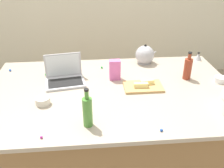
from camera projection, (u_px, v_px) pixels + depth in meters
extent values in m
cube|color=olive|center=(112.00, 136.00, 2.19)|extent=(1.89, 1.16, 0.87)
cube|color=tan|center=(112.00, 91.00, 1.98)|extent=(1.95, 1.22, 0.03)
cube|color=#B7B7BC|center=(65.00, 83.00, 2.05)|extent=(0.34, 0.27, 0.02)
cube|color=black|center=(65.00, 82.00, 2.04)|extent=(0.29, 0.20, 0.00)
cube|color=#B7B7BC|center=(63.00, 65.00, 2.10)|extent=(0.30, 0.06, 0.20)
cube|color=silver|center=(63.00, 65.00, 2.09)|extent=(0.27, 0.04, 0.18)
cylinder|color=#4C8C38|center=(88.00, 112.00, 1.53)|extent=(0.06, 0.06, 0.19)
cylinder|color=#4C8C38|center=(87.00, 95.00, 1.47)|extent=(0.03, 0.03, 0.05)
cylinder|color=black|center=(86.00, 90.00, 1.46)|extent=(0.03, 0.03, 0.01)
cylinder|color=maroon|center=(188.00, 69.00, 2.09)|extent=(0.07, 0.07, 0.18)
cylinder|color=maroon|center=(190.00, 56.00, 2.04)|extent=(0.03, 0.03, 0.05)
cylinder|color=black|center=(190.00, 53.00, 2.03)|extent=(0.03, 0.03, 0.01)
cylinder|color=#ADADB2|center=(144.00, 62.00, 2.42)|extent=(0.13, 0.13, 0.01)
sphere|color=#ADADB2|center=(145.00, 55.00, 2.39)|extent=(0.18, 0.18, 0.18)
cone|color=#ADADB2|center=(154.00, 53.00, 2.39)|extent=(0.08, 0.03, 0.07)
sphere|color=black|center=(145.00, 46.00, 2.34)|extent=(0.02, 0.02, 0.02)
cube|color=tan|center=(143.00, 87.00, 1.99)|extent=(0.30, 0.19, 0.02)
cube|color=#F4E58C|center=(141.00, 85.00, 1.96)|extent=(0.11, 0.04, 0.04)
cube|color=#F4E58C|center=(147.00, 82.00, 2.00)|extent=(0.11, 0.05, 0.04)
cylinder|color=white|center=(220.00, 79.00, 2.07)|extent=(0.09, 0.09, 0.05)
cylinder|color=beige|center=(43.00, 101.00, 1.78)|extent=(0.10, 0.10, 0.05)
cone|color=#B2B2B7|center=(198.00, 56.00, 2.48)|extent=(0.07, 0.07, 0.07)
cylinder|color=black|center=(199.00, 53.00, 2.46)|extent=(0.02, 0.02, 0.01)
cube|color=pink|center=(115.00, 70.00, 2.09)|extent=(0.09, 0.06, 0.17)
sphere|color=#CC3399|center=(41.00, 137.00, 1.46)|extent=(0.02, 0.02, 0.02)
sphere|color=blue|center=(161.00, 130.00, 1.52)|extent=(0.02, 0.02, 0.02)
sphere|color=green|center=(102.00, 67.00, 2.31)|extent=(0.02, 0.02, 0.02)
sphere|color=orange|center=(74.00, 83.00, 2.04)|extent=(0.02, 0.02, 0.02)
sphere|color=blue|center=(10.00, 70.00, 2.26)|extent=(0.02, 0.02, 0.02)
sphere|color=green|center=(46.00, 74.00, 2.18)|extent=(0.02, 0.02, 0.02)
sphere|color=orange|center=(117.00, 71.00, 2.24)|extent=(0.02, 0.02, 0.02)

